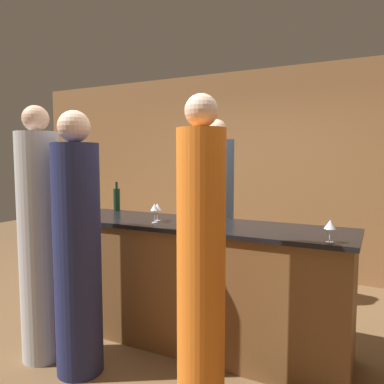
# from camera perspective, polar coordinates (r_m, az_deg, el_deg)

# --- Properties ---
(ground_plane) EXTENTS (14.00, 14.00, 0.00)m
(ground_plane) POSITION_cam_1_polar(r_m,az_deg,el_deg) (3.50, 0.34, -21.87)
(ground_plane) COLOR brown
(back_wall) EXTENTS (8.00, 0.06, 2.80)m
(back_wall) POSITION_cam_1_polar(r_m,az_deg,el_deg) (5.26, 11.48, 2.96)
(back_wall) COLOR olive
(back_wall) RESTS_ON ground_plane
(bar_counter) EXTENTS (2.59, 0.70, 1.05)m
(bar_counter) POSITION_cam_1_polar(r_m,az_deg,el_deg) (3.30, 0.35, -13.69)
(bar_counter) COLOR brown
(bar_counter) RESTS_ON ground_plane
(bartender) EXTENTS (0.38, 0.38, 2.00)m
(bartender) POSITION_cam_1_polar(r_m,az_deg,el_deg) (4.06, 3.71, -4.20)
(bartender) COLOR #4C6B93
(bartender) RESTS_ON ground_plane
(guest_0) EXTENTS (0.34, 0.34, 1.93)m
(guest_0) POSITION_cam_1_polar(r_m,az_deg,el_deg) (2.89, -17.05, -8.78)
(guest_0) COLOR #1E234C
(guest_0) RESTS_ON ground_plane
(guest_1) EXTENTS (0.32, 0.32, 1.99)m
(guest_1) POSITION_cam_1_polar(r_m,az_deg,el_deg) (3.18, -22.14, -7.11)
(guest_1) COLOR #B2B2B7
(guest_1) RESTS_ON ground_plane
(guest_2) EXTENTS (0.30, 0.30, 1.97)m
(guest_2) POSITION_cam_1_polar(r_m,az_deg,el_deg) (2.34, 1.38, -11.11)
(guest_2) COLOR orange
(guest_2) RESTS_ON ground_plane
(wine_bottle_0) EXTENTS (0.07, 0.07, 0.30)m
(wine_bottle_0) POSITION_cam_1_polar(r_m,az_deg,el_deg) (3.96, -11.40, -1.05)
(wine_bottle_0) COLOR black
(wine_bottle_0) RESTS_ON bar_counter
(wine_glass_0) EXTENTS (0.08, 0.08, 0.15)m
(wine_glass_0) POSITION_cam_1_polar(r_m,az_deg,el_deg) (3.25, -5.31, -2.34)
(wine_glass_0) COLOR silver
(wine_glass_0) RESTS_ON bar_counter
(wine_glass_1) EXTENTS (0.07, 0.07, 0.16)m
(wine_glass_1) POSITION_cam_1_polar(r_m,az_deg,el_deg) (3.76, -16.46, -1.50)
(wine_glass_1) COLOR silver
(wine_glass_1) RESTS_ON bar_counter
(wine_glass_2) EXTENTS (0.07, 0.07, 0.16)m
(wine_glass_2) POSITION_cam_1_polar(r_m,az_deg,el_deg) (3.47, -15.74, -1.96)
(wine_glass_2) COLOR silver
(wine_glass_2) RESTS_ON bar_counter
(wine_glass_3) EXTENTS (0.08, 0.08, 0.15)m
(wine_glass_3) POSITION_cam_1_polar(r_m,az_deg,el_deg) (2.56, 20.31, -4.76)
(wine_glass_3) COLOR silver
(wine_glass_3) RESTS_ON bar_counter
(wine_glass_4) EXTENTS (0.07, 0.07, 0.16)m
(wine_glass_4) POSITION_cam_1_polar(r_m,az_deg,el_deg) (3.16, -5.71, -2.41)
(wine_glass_4) COLOR silver
(wine_glass_4) RESTS_ON bar_counter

